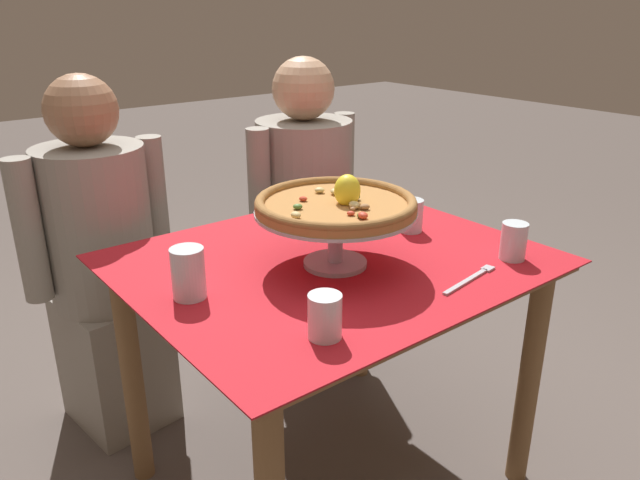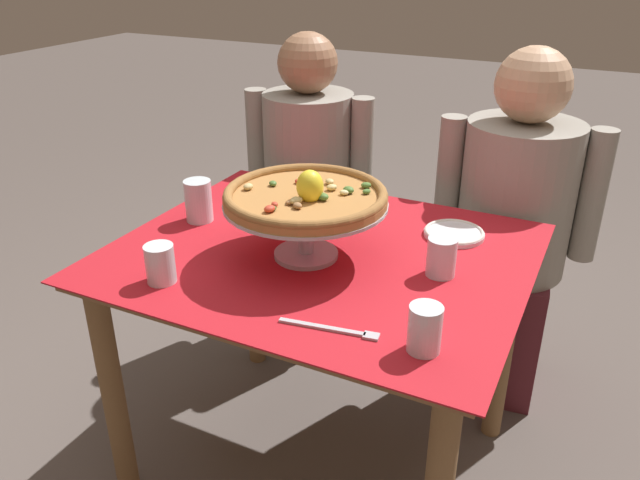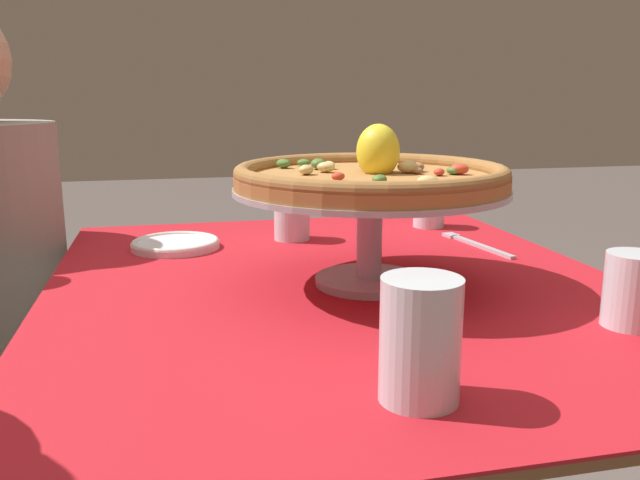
{
  "view_description": "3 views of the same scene",
  "coord_description": "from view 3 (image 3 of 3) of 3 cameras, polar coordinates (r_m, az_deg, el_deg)",
  "views": [
    {
      "loc": [
        -0.94,
        -1.14,
        1.34
      ],
      "look_at": [
        -0.06,
        -0.03,
        0.79
      ],
      "focal_mm": 34.28,
      "sensor_mm": 36.0,
      "label": 1
    },
    {
      "loc": [
        0.63,
        -1.29,
        1.45
      ],
      "look_at": [
        0.04,
        -0.08,
        0.79
      ],
      "focal_mm": 35.28,
      "sensor_mm": 36.0,
      "label": 2
    },
    {
      "loc": [
        -0.93,
        0.24,
        1.0
      ],
      "look_at": [
        -0.01,
        0.03,
        0.79
      ],
      "focal_mm": 36.66,
      "sensor_mm": 36.0,
      "label": 3
    }
  ],
  "objects": [
    {
      "name": "side_plate",
      "position": [
        1.24,
        -12.49,
        -0.32
      ],
      "size": [
        0.16,
        0.16,
        0.02
      ],
      "color": "white",
      "rests_on": "dining_table"
    },
    {
      "name": "water_glass_front_left",
      "position": [
        0.89,
        25.58,
        -4.33
      ],
      "size": [
        0.07,
        0.07,
        0.09
      ],
      "color": "white",
      "rests_on": "dining_table"
    },
    {
      "name": "pizza",
      "position": [
        0.96,
        4.46,
        5.7
      ],
      "size": [
        0.4,
        0.4,
        0.09
      ],
      "color": "#AD753D",
      "rests_on": "pizza_stand"
    },
    {
      "name": "water_glass_side_right",
      "position": [
        1.28,
        -2.47,
        1.9
      ],
      "size": [
        0.07,
        0.07,
        0.1
      ],
      "color": "silver",
      "rests_on": "dining_table"
    },
    {
      "name": "dining_table",
      "position": [
        1.04,
        1.56,
        -9.95
      ],
      "size": [
        1.04,
        0.87,
        0.72
      ],
      "color": "olive",
      "rests_on": "ground"
    },
    {
      "name": "water_glass_front_right",
      "position": [
        1.42,
        9.5,
        2.84
      ],
      "size": [
        0.07,
        0.07,
        0.1
      ],
      "color": "silver",
      "rests_on": "dining_table"
    },
    {
      "name": "water_glass_side_left",
      "position": [
        0.62,
        8.72,
        -9.32
      ],
      "size": [
        0.08,
        0.08,
        0.12
      ],
      "color": "silver",
      "rests_on": "dining_table"
    },
    {
      "name": "pizza_stand",
      "position": [
        0.97,
        4.37,
        2.56
      ],
      "size": [
        0.4,
        0.4,
        0.15
      ],
      "color": "#B7B7C1",
      "rests_on": "dining_table"
    },
    {
      "name": "dinner_fork",
      "position": [
        1.27,
        13.26,
        -0.3
      ],
      "size": [
        0.21,
        0.05,
        0.01
      ],
      "color": "#B7B7C1",
      "rests_on": "dining_table"
    }
  ]
}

